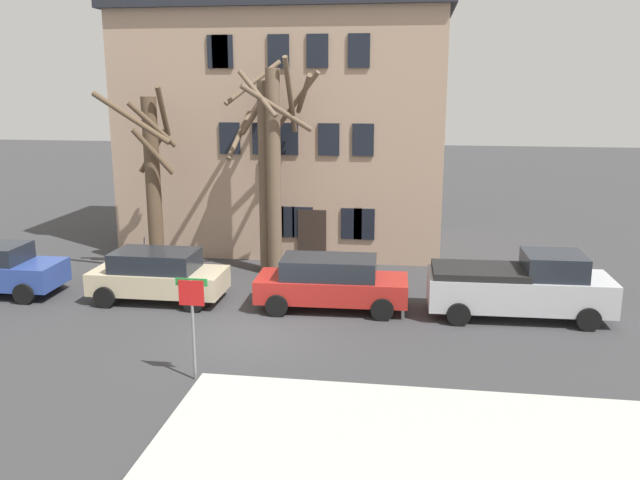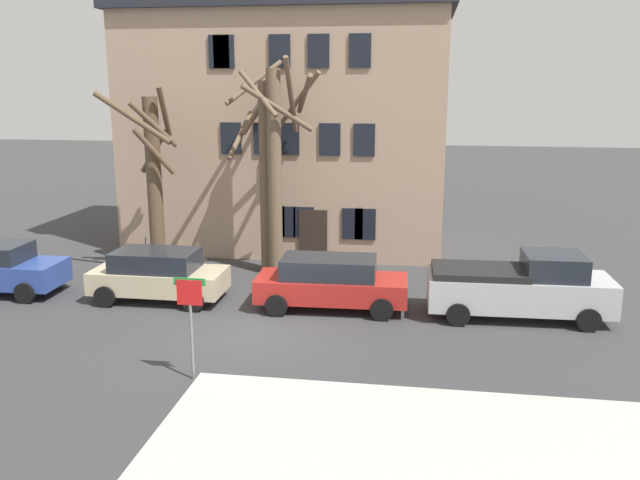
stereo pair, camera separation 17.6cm
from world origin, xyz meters
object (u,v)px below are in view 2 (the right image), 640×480
at_px(tree_bare_near, 154,175).
at_px(street_sign_pole, 190,309).
at_px(car_red_wagon, 331,282).
at_px(car_beige_wagon, 158,274).
at_px(building_main, 289,106).
at_px(tree_bare_mid, 267,168).
at_px(tree_bare_far, 275,163).
at_px(bicycle_leaning, 150,254).
at_px(pickup_truck_silver, 521,287).

height_order(tree_bare_near, street_sign_pole, tree_bare_near).
distance_m(car_red_wagon, street_sign_pole, 6.13).
relative_size(tree_bare_near, car_beige_wagon, 1.60).
height_order(building_main, car_red_wagon, building_main).
relative_size(tree_bare_near, tree_bare_mid, 0.87).
xyz_separation_m(tree_bare_near, car_red_wagon, (7.07, -3.54, -2.69)).
bearing_deg(building_main, tree_bare_far, -84.21).
relative_size(building_main, car_red_wagon, 2.86).
xyz_separation_m(tree_bare_mid, tree_bare_far, (0.42, -0.48, 0.25)).
height_order(tree_bare_near, tree_bare_mid, tree_bare_mid).
xyz_separation_m(car_beige_wagon, bicycle_leaning, (-2.11, 4.27, -0.50)).
xyz_separation_m(tree_bare_near, car_beige_wagon, (1.47, -3.56, -2.69)).
bearing_deg(tree_bare_near, pickup_truck_silver, -15.20).
bearing_deg(tree_bare_mid, building_main, 91.06).
relative_size(tree_bare_far, car_beige_wagon, 1.81).
distance_m(building_main, tree_bare_mid, 4.96).
relative_size(street_sign_pole, bicycle_leaning, 1.52).
distance_m(car_beige_wagon, pickup_truck_silver, 11.29).
distance_m(car_red_wagon, pickup_truck_silver, 5.69).
bearing_deg(pickup_truck_silver, bicycle_leaning, 162.71).
distance_m(car_beige_wagon, car_red_wagon, 5.60).
bearing_deg(car_red_wagon, pickup_truck_silver, 0.79).
distance_m(tree_bare_mid, pickup_truck_silver, 9.87).
distance_m(car_beige_wagon, bicycle_leaning, 4.79).
xyz_separation_m(tree_bare_far, car_red_wagon, (2.48, -3.50, -3.24)).
xyz_separation_m(street_sign_pole, bicycle_leaning, (-5.19, 9.76, -1.39)).
bearing_deg(tree_bare_mid, bicycle_leaning, 176.88).
bearing_deg(car_red_wagon, tree_bare_far, 125.31).
bearing_deg(bicycle_leaning, tree_bare_mid, -3.12).
bearing_deg(bicycle_leaning, car_red_wagon, -28.84).
height_order(tree_bare_far, street_sign_pole, tree_bare_far).
relative_size(building_main, car_beige_wagon, 3.17).
relative_size(car_beige_wagon, street_sign_pole, 1.70).
relative_size(building_main, tree_bare_near, 1.98).
relative_size(tree_bare_far, car_red_wagon, 1.63).
bearing_deg(bicycle_leaning, car_beige_wagon, -63.64).
bearing_deg(tree_bare_near, bicycle_leaning, 132.55).
height_order(car_beige_wagon, bicycle_leaning, car_beige_wagon).
distance_m(tree_bare_far, street_sign_pole, 9.32).
bearing_deg(street_sign_pole, building_main, 91.87).
xyz_separation_m(car_red_wagon, pickup_truck_silver, (5.69, 0.08, 0.10)).
relative_size(car_beige_wagon, pickup_truck_silver, 0.79).
height_order(building_main, tree_bare_far, building_main).
height_order(tree_bare_near, car_beige_wagon, tree_bare_near).
bearing_deg(tree_bare_near, tree_bare_far, -0.50).
relative_size(building_main, street_sign_pole, 5.40).
bearing_deg(tree_bare_far, tree_bare_near, 179.50).
bearing_deg(car_red_wagon, tree_bare_near, 153.37).
relative_size(building_main, pickup_truck_silver, 2.50).
height_order(tree_bare_far, pickup_truck_silver, tree_bare_far).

